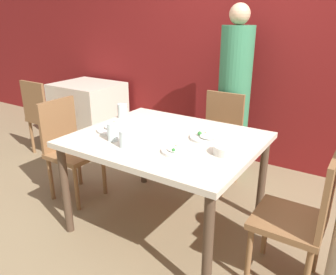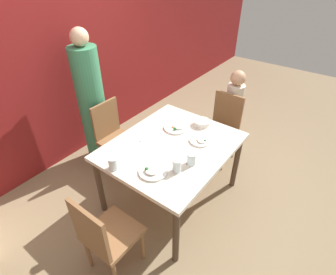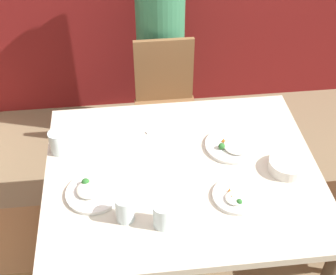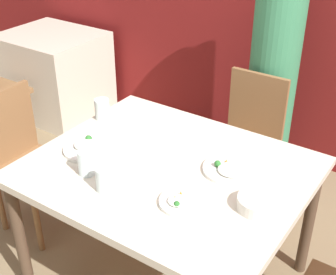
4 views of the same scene
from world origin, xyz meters
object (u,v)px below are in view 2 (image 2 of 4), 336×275
object	(u,v)px
person_adult	(92,105)
person_child	(232,113)
bowl_curry	(202,123)
chair_child_spot	(222,126)
glass_water_tall	(191,159)
chair_adult_spot	(114,135)
plate_rice_adult	(200,141)

from	to	relation	value
person_adult	person_child	world-z (taller)	person_adult
person_adult	bowl_curry	xyz separation A→B (m)	(0.47, -1.25, -0.01)
chair_child_spot	glass_water_tall	bearing A→B (deg)	-78.28
person_adult	chair_adult_spot	bearing A→B (deg)	-90.00
chair_adult_spot	person_child	bearing A→B (deg)	-37.29
person_adult	plate_rice_adult	world-z (taller)	person_adult
plate_rice_adult	glass_water_tall	size ratio (longest dim) A/B	1.86
chair_adult_spot	glass_water_tall	distance (m)	1.23
chair_child_spot	person_child	bearing A→B (deg)	90.00
person_child	plate_rice_adult	bearing A→B (deg)	-173.33
person_adult	plate_rice_adult	size ratio (longest dim) A/B	7.78
person_adult	chair_child_spot	bearing A→B (deg)	-52.91
chair_child_spot	person_adult	bearing A→B (deg)	-142.91
person_adult	glass_water_tall	xyz separation A→B (m)	(-0.14, -1.51, 0.02)
chair_child_spot	person_adult	size ratio (longest dim) A/B	0.53
chair_adult_spot	plate_rice_adult	xyz separation A→B (m)	(0.20, -1.07, 0.28)
chair_child_spot	person_child	xyz separation A→B (m)	(0.28, -0.00, 0.06)
bowl_curry	glass_water_tall	bearing A→B (deg)	-157.22
chair_child_spot	bowl_curry	bearing A→B (deg)	-93.16
chair_adult_spot	chair_child_spot	distance (m)	1.36
person_child	glass_water_tall	bearing A→B (deg)	-170.60
bowl_curry	plate_rice_adult	xyz separation A→B (m)	(-0.28, -0.15, -0.02)
chair_child_spot	person_adult	xyz separation A→B (m)	(-0.97, 1.28, 0.30)
chair_child_spot	plate_rice_adult	world-z (taller)	chair_child_spot
plate_rice_adult	person_adult	bearing A→B (deg)	97.97
person_child	glass_water_tall	xyz separation A→B (m)	(-1.39, -0.23, 0.26)
person_child	chair_adult_spot	bearing A→B (deg)	142.71
chair_adult_spot	person_adult	bearing A→B (deg)	90.00
chair_adult_spot	bowl_curry	distance (m)	1.08
chair_child_spot	plate_rice_adult	distance (m)	0.83
bowl_curry	glass_water_tall	world-z (taller)	glass_water_tall
person_child	chair_child_spot	bearing A→B (deg)	180.00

